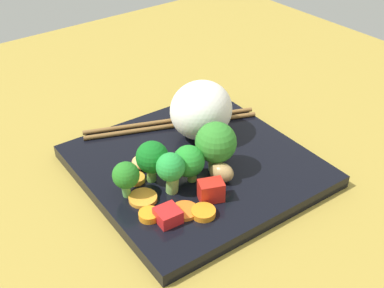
{
  "coord_description": "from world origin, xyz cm",
  "views": [
    {
      "loc": [
        38.75,
        -30.33,
        37.63
      ],
      "look_at": [
        -0.82,
        0.1,
        3.62
      ],
      "focal_mm": 46.21,
      "sensor_mm": 36.0,
      "label": 1
    }
  ],
  "objects_px": {
    "rice_mound": "(201,110)",
    "carrot_slice_0": "(135,179)",
    "chopstick_pair": "(171,123)",
    "square_plate": "(195,166)",
    "broccoli_floret_4": "(189,162)"
  },
  "relations": [
    {
      "from": "rice_mound",
      "to": "chopstick_pair",
      "type": "bearing_deg",
      "value": -158.32
    },
    {
      "from": "square_plate",
      "to": "rice_mound",
      "type": "distance_m",
      "value": 0.08
    },
    {
      "from": "square_plate",
      "to": "carrot_slice_0",
      "type": "height_order",
      "value": "carrot_slice_0"
    },
    {
      "from": "square_plate",
      "to": "broccoli_floret_4",
      "type": "xyz_separation_m",
      "value": [
        0.03,
        -0.03,
        0.03
      ]
    },
    {
      "from": "square_plate",
      "to": "broccoli_floret_4",
      "type": "relative_size",
      "value": 5.72
    },
    {
      "from": "rice_mound",
      "to": "carrot_slice_0",
      "type": "height_order",
      "value": "rice_mound"
    },
    {
      "from": "rice_mound",
      "to": "chopstick_pair",
      "type": "relative_size",
      "value": 0.37
    },
    {
      "from": "square_plate",
      "to": "carrot_slice_0",
      "type": "relative_size",
      "value": 11.25
    },
    {
      "from": "carrot_slice_0",
      "to": "chopstick_pair",
      "type": "bearing_deg",
      "value": 125.19
    },
    {
      "from": "square_plate",
      "to": "chopstick_pair",
      "type": "bearing_deg",
      "value": 163.98
    },
    {
      "from": "carrot_slice_0",
      "to": "rice_mound",
      "type": "bearing_deg",
      "value": 103.94
    },
    {
      "from": "square_plate",
      "to": "broccoli_floret_4",
      "type": "bearing_deg",
      "value": -49.26
    },
    {
      "from": "carrot_slice_0",
      "to": "square_plate",
      "type": "bearing_deg",
      "value": 81.8
    },
    {
      "from": "rice_mound",
      "to": "carrot_slice_0",
      "type": "bearing_deg",
      "value": -76.06
    },
    {
      "from": "broccoli_floret_4",
      "to": "carrot_slice_0",
      "type": "height_order",
      "value": "broccoli_floret_4"
    }
  ]
}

